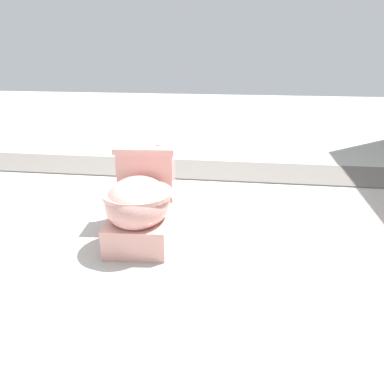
% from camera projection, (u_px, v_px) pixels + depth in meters
% --- Properties ---
extents(ground_plane, '(14.00, 14.00, 0.00)m').
position_uv_depth(ground_plane, '(166.00, 239.00, 2.22)').
color(ground_plane, '#A8A59E').
extents(gravel_strip, '(0.56, 8.00, 0.01)m').
position_uv_depth(gravel_strip, '(249.00, 172.00, 3.39)').
color(gravel_strip, '#605B56').
rests_on(gravel_strip, ground).
extents(toilet, '(0.66, 0.42, 0.52)m').
position_uv_depth(toilet, '(141.00, 202.00, 2.19)').
color(toilet, '#E09E93').
rests_on(toilet, ground).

